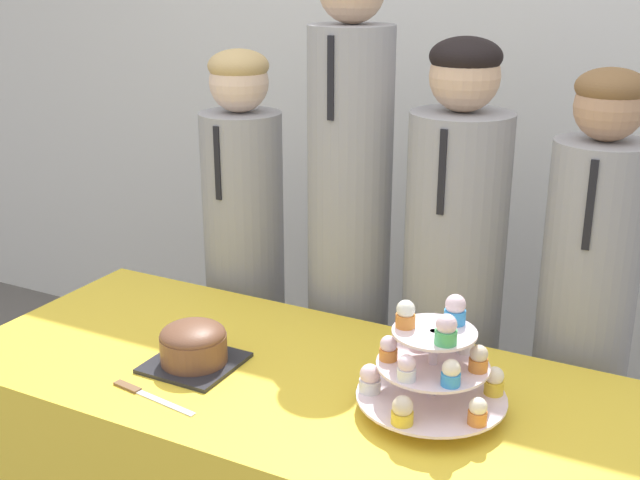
% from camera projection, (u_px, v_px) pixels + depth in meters
% --- Properties ---
extents(wall_back, '(9.00, 0.06, 2.70)m').
position_uv_depth(wall_back, '(474.00, 47.00, 2.79)').
color(wall_back, silver).
rests_on(wall_back, ground_plane).
extents(round_cake, '(0.21, 0.21, 0.11)m').
position_uv_depth(round_cake, '(193.00, 345.00, 1.93)').
color(round_cake, '#232328').
rests_on(round_cake, table).
extents(cake_knife, '(0.25, 0.05, 0.01)m').
position_uv_depth(cake_knife, '(141.00, 393.00, 1.82)').
color(cake_knife, silver).
rests_on(cake_knife, table).
extents(cupcake_stand, '(0.33, 0.33, 0.26)m').
position_uv_depth(cupcake_stand, '(433.00, 365.00, 1.71)').
color(cupcake_stand, silver).
rests_on(cupcake_stand, table).
extents(student_0, '(0.25, 0.26, 1.39)m').
position_uv_depth(student_0, '(245.00, 275.00, 2.58)').
color(student_0, '#939399').
rests_on(student_0, ground_plane).
extents(student_1, '(0.24, 0.25, 1.66)m').
position_uv_depth(student_1, '(349.00, 252.00, 2.37)').
color(student_1, '#939399').
rests_on(student_1, ground_plane).
extents(student_2, '(0.28, 0.28, 1.45)m').
position_uv_depth(student_2, '(451.00, 310.00, 2.27)').
color(student_2, '#939399').
rests_on(student_2, ground_plane).
extents(student_3, '(0.24, 0.25, 1.39)m').
position_uv_depth(student_3, '(581.00, 344.00, 2.12)').
color(student_3, '#939399').
rests_on(student_3, ground_plane).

